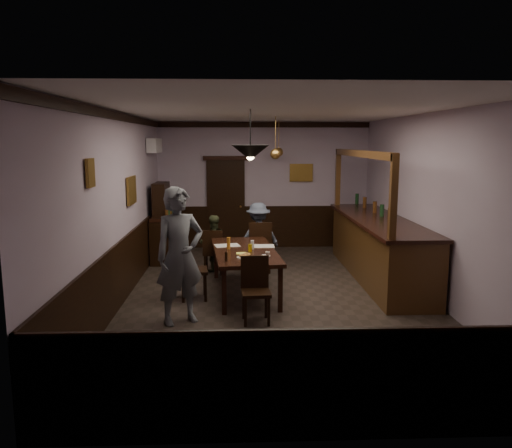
{
  "coord_description": "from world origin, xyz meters",
  "views": [
    {
      "loc": [
        -0.65,
        -7.89,
        2.54
      ],
      "look_at": [
        -0.32,
        0.46,
        1.15
      ],
      "focal_mm": 35.0,
      "sensor_mm": 36.0,
      "label": 1
    }
  ],
  "objects_px": {
    "pendant_iron": "(250,153)",
    "pendant_brass_mid": "(275,154)",
    "dining_table": "(245,253)",
    "pendant_brass_far": "(279,152)",
    "person_seated_left": "(213,243)",
    "bar_counter": "(378,246)",
    "person_standing": "(180,256)",
    "chair_near": "(255,286)",
    "chair_far_right": "(260,245)",
    "soda_can": "(250,248)",
    "chair_side": "(189,266)",
    "sideboard": "(164,229)",
    "person_seated_right": "(258,236)",
    "chair_far_left": "(213,250)",
    "coffee_cup": "(268,254)"
  },
  "relations": [
    {
      "from": "dining_table",
      "to": "bar_counter",
      "type": "relative_size",
      "value": 0.54
    },
    {
      "from": "pendant_iron",
      "to": "pendant_brass_far",
      "type": "relative_size",
      "value": 0.91
    },
    {
      "from": "chair_side",
      "to": "person_standing",
      "type": "distance_m",
      "value": 1.13
    },
    {
      "from": "coffee_cup",
      "to": "chair_far_left",
      "type": "bearing_deg",
      "value": 112.04
    },
    {
      "from": "soda_can",
      "to": "pendant_iron",
      "type": "distance_m",
      "value": 1.7
    },
    {
      "from": "dining_table",
      "to": "sideboard",
      "type": "distance_m",
      "value": 3.01
    },
    {
      "from": "pendant_iron",
      "to": "pendant_brass_mid",
      "type": "bearing_deg",
      "value": 76.2
    },
    {
      "from": "coffee_cup",
      "to": "pendant_iron",
      "type": "distance_m",
      "value": 1.62
    },
    {
      "from": "dining_table",
      "to": "chair_near",
      "type": "xyz_separation_m",
      "value": [
        0.13,
        -1.32,
        -0.18
      ]
    },
    {
      "from": "person_standing",
      "to": "pendant_brass_mid",
      "type": "distance_m",
      "value": 3.42
    },
    {
      "from": "chair_far_right",
      "to": "soda_can",
      "type": "height_order",
      "value": "chair_far_right"
    },
    {
      "from": "soda_can",
      "to": "pendant_iron",
      "type": "relative_size",
      "value": 0.16
    },
    {
      "from": "person_seated_right",
      "to": "sideboard",
      "type": "xyz_separation_m",
      "value": [
        -1.99,
        0.9,
        -0.0
      ]
    },
    {
      "from": "pendant_brass_mid",
      "to": "chair_near",
      "type": "bearing_deg",
      "value": -100.13
    },
    {
      "from": "pendant_iron",
      "to": "pendant_brass_mid",
      "type": "relative_size",
      "value": 0.91
    },
    {
      "from": "person_standing",
      "to": "person_seated_left",
      "type": "height_order",
      "value": "person_standing"
    },
    {
      "from": "person_standing",
      "to": "soda_can",
      "type": "xyz_separation_m",
      "value": [
        1.01,
        1.21,
        -0.15
      ]
    },
    {
      "from": "chair_far_right",
      "to": "pendant_brass_far",
      "type": "relative_size",
      "value": 1.25
    },
    {
      "from": "chair_far_right",
      "to": "pendant_brass_mid",
      "type": "distance_m",
      "value": 1.77
    },
    {
      "from": "soda_can",
      "to": "chair_side",
      "type": "bearing_deg",
      "value": -171.39
    },
    {
      "from": "person_standing",
      "to": "pendant_brass_mid",
      "type": "height_order",
      "value": "pendant_brass_mid"
    },
    {
      "from": "dining_table",
      "to": "pendant_brass_far",
      "type": "distance_m",
      "value": 3.52
    },
    {
      "from": "person_seated_left",
      "to": "soda_can",
      "type": "relative_size",
      "value": 9.26
    },
    {
      "from": "chair_near",
      "to": "bar_counter",
      "type": "relative_size",
      "value": 0.22
    },
    {
      "from": "person_standing",
      "to": "soda_can",
      "type": "bearing_deg",
      "value": 20.87
    },
    {
      "from": "pendant_brass_far",
      "to": "person_seated_left",
      "type": "bearing_deg",
      "value": -132.91
    },
    {
      "from": "chair_near",
      "to": "chair_far_right",
      "type": "bearing_deg",
      "value": 82.25
    },
    {
      "from": "pendant_brass_mid",
      "to": "chair_side",
      "type": "bearing_deg",
      "value": -132.14
    },
    {
      "from": "chair_near",
      "to": "person_seated_left",
      "type": "xyz_separation_m",
      "value": [
        -0.73,
        2.82,
        0.05
      ]
    },
    {
      "from": "pendant_brass_far",
      "to": "person_standing",
      "type": "bearing_deg",
      "value": -111.73
    },
    {
      "from": "chair_near",
      "to": "person_seated_right",
      "type": "relative_size",
      "value": 0.69
    },
    {
      "from": "chair_far_left",
      "to": "coffee_cup",
      "type": "distance_m",
      "value": 2.04
    },
    {
      "from": "dining_table",
      "to": "person_standing",
      "type": "bearing_deg",
      "value": -124.46
    },
    {
      "from": "chair_far_left",
      "to": "sideboard",
      "type": "bearing_deg",
      "value": -45.18
    },
    {
      "from": "dining_table",
      "to": "sideboard",
      "type": "bearing_deg",
      "value": 124.3
    },
    {
      "from": "chair_near",
      "to": "bar_counter",
      "type": "xyz_separation_m",
      "value": [
        2.38,
        2.19,
        0.09
      ]
    },
    {
      "from": "person_seated_left",
      "to": "bar_counter",
      "type": "distance_m",
      "value": 3.17
    },
    {
      "from": "chair_far_left",
      "to": "person_seated_left",
      "type": "xyz_separation_m",
      "value": [
        -0.02,
        0.27,
        0.08
      ]
    },
    {
      "from": "person_standing",
      "to": "chair_near",
      "type": "bearing_deg",
      "value": -27.58
    },
    {
      "from": "person_seated_left",
      "to": "pendant_brass_far",
      "type": "bearing_deg",
      "value": -156.01
    },
    {
      "from": "person_seated_right",
      "to": "pendant_iron",
      "type": "distance_m",
      "value": 2.94
    },
    {
      "from": "pendant_brass_mid",
      "to": "soda_can",
      "type": "bearing_deg",
      "value": -108.96
    },
    {
      "from": "chair_near",
      "to": "bar_counter",
      "type": "distance_m",
      "value": 3.23
    },
    {
      "from": "chair_far_right",
      "to": "pendant_iron",
      "type": "height_order",
      "value": "pendant_iron"
    },
    {
      "from": "person_seated_left",
      "to": "person_seated_right",
      "type": "relative_size",
      "value": 0.83
    },
    {
      "from": "pendant_brass_mid",
      "to": "bar_counter",
      "type": "bearing_deg",
      "value": -15.48
    },
    {
      "from": "pendant_brass_far",
      "to": "soda_can",
      "type": "bearing_deg",
      "value": -102.96
    },
    {
      "from": "chair_near",
      "to": "pendant_brass_far",
      "type": "height_order",
      "value": "pendant_brass_far"
    },
    {
      "from": "chair_side",
      "to": "pendant_brass_mid",
      "type": "distance_m",
      "value": 2.87
    },
    {
      "from": "soda_can",
      "to": "dining_table",
      "type": "bearing_deg",
      "value": 122.62
    }
  ]
}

